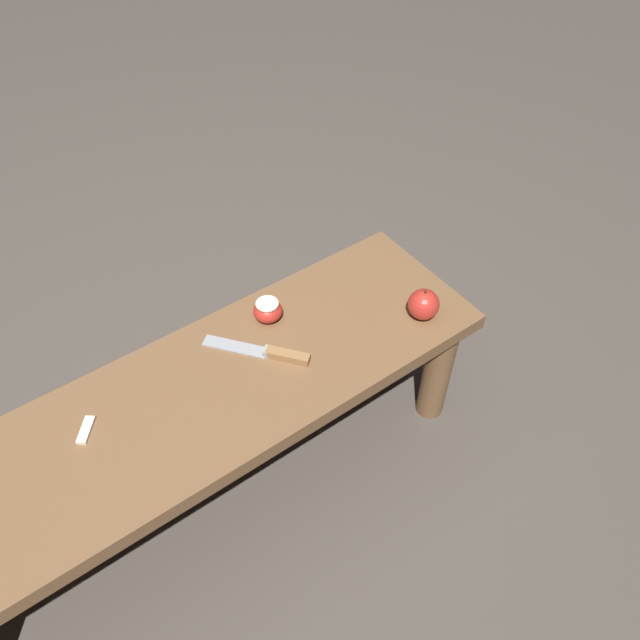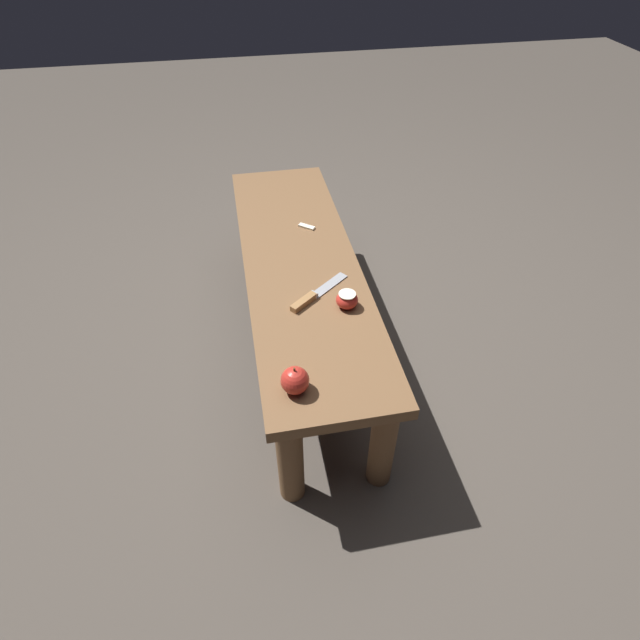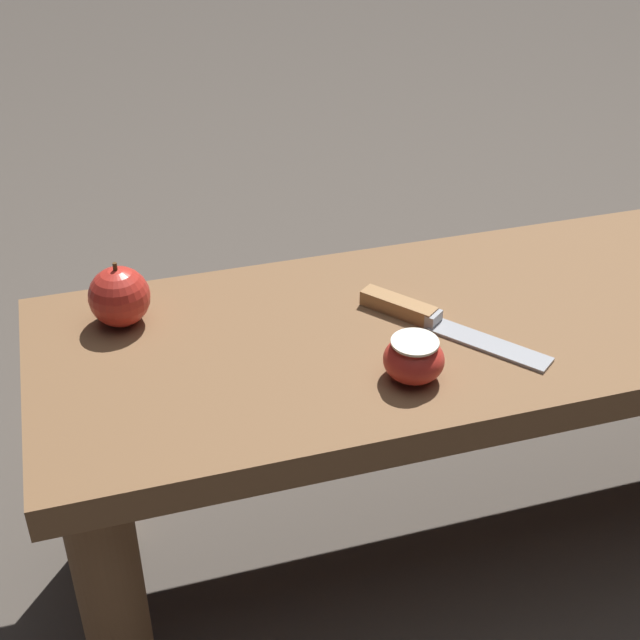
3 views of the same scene
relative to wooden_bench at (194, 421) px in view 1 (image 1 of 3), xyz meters
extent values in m
plane|color=#4C443D|center=(0.00, 0.00, -0.32)|extent=(8.00, 8.00, 0.00)
cube|color=brown|center=(0.00, 0.00, 0.06)|extent=(1.37, 0.39, 0.04)
cylinder|color=brown|center=(-0.63, -0.13, -0.14)|extent=(0.08, 0.08, 0.36)
cylinder|color=brown|center=(-0.63, 0.13, -0.14)|extent=(0.08, 0.08, 0.36)
cube|color=#9EA0A5|center=(-0.16, -0.07, 0.08)|extent=(0.12, 0.14, 0.00)
cube|color=#9EA0A5|center=(-0.20, -0.01, 0.08)|extent=(0.03, 0.03, 0.02)
cube|color=#9E7042|center=(-0.23, 0.03, 0.09)|extent=(0.08, 0.09, 0.02)
sphere|color=red|center=(-0.56, 0.10, 0.11)|extent=(0.07, 0.07, 0.07)
cylinder|color=#4C3319|center=(-0.56, 0.10, 0.15)|extent=(0.01, 0.01, 0.01)
ellipsoid|color=red|center=(-0.27, -0.10, 0.10)|extent=(0.07, 0.07, 0.05)
cylinder|color=white|center=(-0.27, -0.10, 0.12)|extent=(0.05, 0.05, 0.00)
cube|color=white|center=(0.20, -0.06, 0.08)|extent=(0.06, 0.06, 0.01)
camera|label=1|loc=(0.22, 0.78, 1.15)|focal=35.00mm
camera|label=2|loc=(-1.39, 0.19, 1.09)|focal=28.00mm
camera|label=3|loc=(-0.59, -0.84, 0.68)|focal=50.00mm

